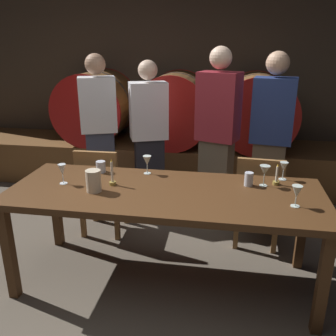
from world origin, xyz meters
The scene contains 23 objects.
ground_plane centered at (0.00, 0.00, 0.00)m, with size 9.30×9.30×0.00m, color brown.
back_wall centered at (0.00, 3.08, 1.24)m, with size 7.15×0.24×2.49m, color #473A2D.
barrel_shelf centered at (0.00, 2.53, 0.27)m, with size 6.44×0.90×0.53m, color brown.
wine_barrel_left centered at (-1.04, 2.53, 0.98)m, with size 0.92×0.90×0.92m.
wine_barrel_center centered at (0.01, 2.53, 0.98)m, with size 0.92×0.90×0.92m.
wine_barrel_right centered at (1.03, 2.53, 0.98)m, with size 0.92×0.90×0.92m.
dining_table centered at (0.26, 0.36, 0.71)m, with size 2.31×0.87×0.78m.
chair_left centered at (-0.48, 1.00, 0.49)m, with size 0.41×0.41×0.88m.
chair_right centered at (0.99, 1.03, 0.49)m, with size 0.42×0.42×0.88m.
guest_far_left centered at (-0.69, 1.62, 0.87)m, with size 0.44×0.36×1.69m.
guest_center_left centered at (-0.13, 1.61, 0.84)m, with size 0.44×0.36×1.64m.
guest_center_right centered at (0.59, 1.38, 0.91)m, with size 0.44×0.35×1.77m.
guest_far_right centered at (1.09, 1.41, 0.89)m, with size 0.41×0.30×1.73m.
candle_left centered at (-0.15, 0.40, 0.84)m, with size 0.05×0.05×0.21m.
candle_right centered at (1.08, 0.62, 0.82)m, with size 0.05×0.05×0.17m.
pitcher centered at (-0.25, 0.26, 0.86)m, with size 0.11×0.11×0.16m.
wine_glass_far_left centered at (-0.53, 0.37, 0.89)m, with size 0.06×0.06×0.16m.
wine_glass_left centered at (0.05, 0.69, 0.89)m, with size 0.07×0.07×0.15m.
wine_glass_center centered at (0.98, 0.58, 0.90)m, with size 0.08×0.08×0.16m.
wine_glass_right centered at (1.14, 0.74, 0.88)m, with size 0.07×0.07×0.14m.
wine_glass_far_right centered at (1.16, 0.24, 0.88)m, with size 0.07×0.07×0.15m.
cup_left centered at (-0.33, 0.66, 0.83)m, with size 0.08×0.08×0.10m, color silver.
cup_right centered at (0.87, 0.56, 0.83)m, with size 0.07×0.07×0.11m, color silver.
Camera 1 is at (0.70, -2.07, 1.83)m, focal length 39.08 mm.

